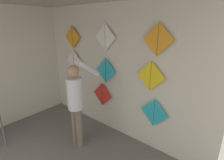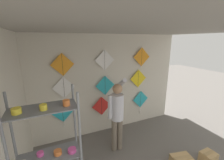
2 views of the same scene
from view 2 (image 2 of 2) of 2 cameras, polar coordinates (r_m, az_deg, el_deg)
back_panel at (r=4.23m, az=-3.26°, el=-2.05°), size 4.68×0.06×2.80m
left_panel at (r=2.37m, az=-35.43°, el=-19.54°), size 0.06×4.44×2.80m
ceiling_slab at (r=2.41m, az=12.82°, el=18.97°), size 4.68×4.44×0.04m
shopkeeper at (r=3.58m, az=1.92°, el=-11.92°), size 0.46×0.62×1.81m
cardboard_box_spare at (r=4.22m, az=32.71°, el=-23.89°), size 0.31×0.27×0.31m
kite_0 at (r=4.13m, az=-18.27°, el=-11.86°), size 0.55×0.04×0.69m
kite_1 at (r=4.33m, az=-4.00°, el=-9.86°), size 0.55×0.01×0.55m
kite_2 at (r=4.91m, az=10.81°, el=-7.61°), size 0.55×0.04×0.76m
kite_3 at (r=3.89m, az=-17.87°, el=-2.77°), size 0.55×0.01×0.55m
kite_4 at (r=4.15m, az=-2.65°, el=-2.11°), size 0.55×0.01×0.55m
kite_5 at (r=4.61m, az=9.97°, el=0.54°), size 0.55×0.01×0.55m
kite_6 at (r=3.77m, az=-18.38°, el=5.58°), size 0.55×0.01×0.55m
kite_7 at (r=4.00m, az=-2.82°, el=7.60°), size 0.55×0.01×0.55m
kite_8 at (r=4.55m, az=11.23°, el=8.60°), size 0.55×0.01×0.55m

